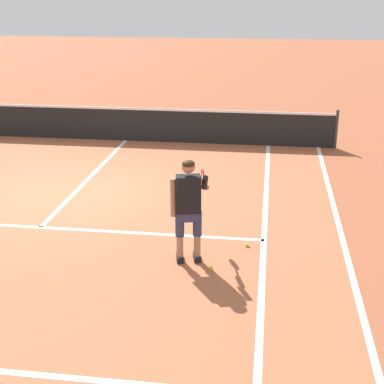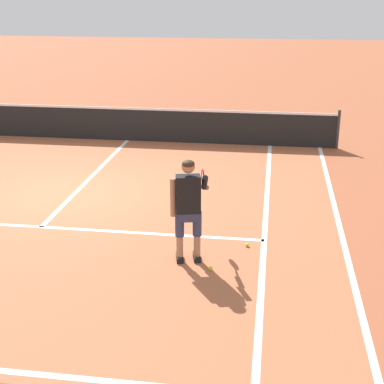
# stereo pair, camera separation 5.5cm
# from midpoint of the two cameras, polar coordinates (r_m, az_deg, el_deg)

# --- Properties ---
(ground_plane) EXTENTS (80.00, 80.00, 0.00)m
(ground_plane) POSITION_cam_midpoint_polar(r_m,az_deg,el_deg) (12.50, -11.55, -0.08)
(ground_plane) COLOR #9E5133
(court_inner_surface) EXTENTS (10.98, 10.86, 0.00)m
(court_inner_surface) POSITION_cam_midpoint_polar(r_m,az_deg,el_deg) (11.87, -12.68, -1.24)
(court_inner_surface) COLOR #B2603D
(court_inner_surface) RESTS_ON ground
(line_service) EXTENTS (8.23, 0.10, 0.01)m
(line_service) POSITION_cam_midpoint_polar(r_m,az_deg,el_deg) (10.87, -14.81, -3.43)
(line_service) COLOR white
(line_service) RESTS_ON ground
(line_centre_service) EXTENTS (0.10, 6.40, 0.01)m
(line_centre_service) POSITION_cam_midpoint_polar(r_m,az_deg,el_deg) (13.67, -9.74, 1.80)
(line_centre_service) COLOR white
(line_centre_service) RESTS_ON ground
(line_singles_right) EXTENTS (0.10, 10.46, 0.01)m
(line_singles_right) POSITION_cam_midpoint_polar(r_m,az_deg,el_deg) (11.13, 7.58, -2.36)
(line_singles_right) COLOR white
(line_singles_right) RESTS_ON ground
(line_doubles_right) EXTENTS (0.10, 10.46, 0.01)m
(line_doubles_right) POSITION_cam_midpoint_polar(r_m,az_deg,el_deg) (11.21, 14.62, -2.69)
(line_doubles_right) COLOR white
(line_doubles_right) RESTS_ON ground
(tennis_net) EXTENTS (11.96, 0.08, 1.07)m
(tennis_net) POSITION_cam_midpoint_polar(r_m,az_deg,el_deg) (16.50, -6.49, 6.86)
(tennis_net) COLOR #333338
(tennis_net) RESTS_ON ground
(tennis_player) EXTENTS (0.59, 1.20, 1.71)m
(tennis_player) POSITION_cam_midpoint_polar(r_m,az_deg,el_deg) (8.89, -0.16, -1.17)
(tennis_player) COLOR black
(tennis_player) RESTS_ON ground
(tennis_ball_near_feet) EXTENTS (0.07, 0.07, 0.07)m
(tennis_ball_near_feet) POSITION_cam_midpoint_polar(r_m,az_deg,el_deg) (8.97, 2.08, -7.69)
(tennis_ball_near_feet) COLOR #CCE02D
(tennis_ball_near_feet) RESTS_ON ground
(tennis_ball_by_baseline) EXTENTS (0.07, 0.07, 0.07)m
(tennis_ball_by_baseline) POSITION_cam_midpoint_polar(r_m,az_deg,el_deg) (9.78, 5.74, -5.34)
(tennis_ball_by_baseline) COLOR #CCE02D
(tennis_ball_by_baseline) RESTS_ON ground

